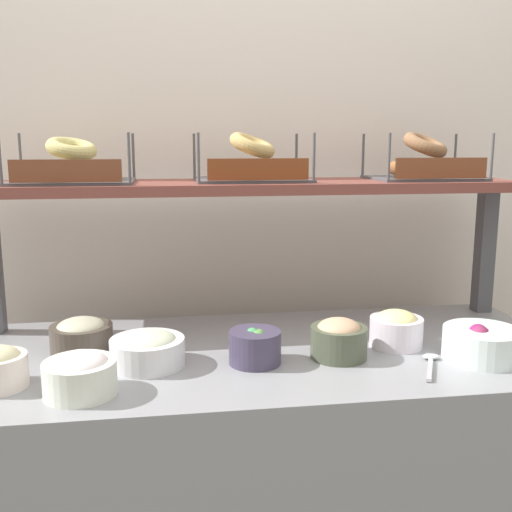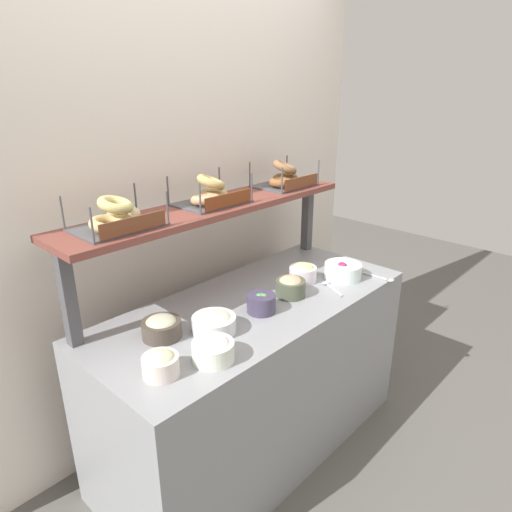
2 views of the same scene
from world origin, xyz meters
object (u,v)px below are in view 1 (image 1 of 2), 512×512
bowl_tuna_salad (82,335)px  serving_spoon_by_edge (430,362)px  bowl_cream_cheese (80,374)px  bowl_scallion_spread (147,349)px  bowl_hummus (339,338)px  bagel_basket_plain (72,167)px  bagel_basket_cinnamon_raisin (424,164)px  bagel_basket_sesame (251,165)px  bowl_egg_salad (396,328)px  bowl_beet_salad (482,343)px  bowl_veggie_mix (255,346)px

bowl_tuna_salad → serving_spoon_by_edge: bowl_tuna_salad is taller
bowl_tuna_salad → bowl_cream_cheese: bearing=-83.4°
bowl_scallion_spread → bowl_hummus: (0.48, -0.02, 0.01)m
bagel_basket_plain → bagel_basket_cinnamon_raisin: bearing=0.5°
serving_spoon_by_edge → bagel_basket_sesame: size_ratio=0.49×
bagel_basket_plain → bowl_egg_salad: bearing=-17.9°
bagel_basket_plain → bagel_basket_sesame: bagel_basket_sesame is taller
bowl_cream_cheese → bowl_scallion_spread: bearing=47.3°
bowl_beet_salad → bagel_basket_sesame: bearing=141.3°
bowl_scallion_spread → bagel_basket_plain: 0.58m
bowl_veggie_mix → bowl_hummus: 0.22m
bowl_veggie_mix → bowl_hummus: size_ratio=0.90×
bowl_scallion_spread → bowl_hummus: size_ratio=1.27×
bowl_scallion_spread → bowl_egg_salad: size_ratio=1.29×
bowl_hummus → bowl_cream_cheese: bearing=-167.6°
bowl_tuna_salad → bowl_hummus: (0.66, -0.14, 0.01)m
bowl_cream_cheese → bagel_basket_sesame: bearing=47.9°
bowl_egg_salad → bagel_basket_plain: 1.01m
bowl_cream_cheese → bagel_basket_sesame: bagel_basket_sesame is taller
bowl_veggie_mix → bagel_basket_plain: size_ratio=0.39×
bowl_egg_salad → bowl_tuna_salad: bearing=174.6°
bowl_scallion_spread → bowl_hummus: bowl_hummus is taller
bowl_scallion_spread → bowl_egg_salad: (0.66, 0.05, 0.01)m
bowl_beet_salad → bowl_tuna_salad: bearing=168.4°
bowl_beet_salad → bowl_egg_salad: 0.22m
bowl_hummus → bowl_tuna_salad: bearing=167.9°
bowl_beet_salad → bowl_hummus: bowl_hummus is taller
bowl_scallion_spread → bowl_tuna_salad: bearing=144.1°
bagel_basket_cinnamon_raisin → serving_spoon_by_edge: bearing=-109.1°
bowl_beet_salad → bagel_basket_plain: 1.20m
bowl_scallion_spread → bowl_tuna_salad: (-0.17, 0.13, 0.00)m
bagel_basket_plain → bagel_basket_sesame: (0.51, 0.02, 0.00)m
bowl_veggie_mix → serving_spoon_by_edge: (0.43, -0.08, -0.04)m
bowl_beet_salad → bowl_tuna_salad: same height
bowl_egg_salad → bowl_hummus: size_ratio=0.98×
serving_spoon_by_edge → bowl_beet_salad: bearing=7.3°
bowl_egg_salad → serving_spoon_by_edge: bearing=-77.8°
bowl_hummus → bagel_basket_sesame: bagel_basket_sesame is taller
bowl_cream_cheese → bagel_basket_cinnamon_raisin: size_ratio=0.49×
bowl_egg_salad → bagel_basket_sesame: 0.63m
bagel_basket_plain → bowl_veggie_mix: bearing=-36.7°
bowl_scallion_spread → bagel_basket_sesame: size_ratio=0.55×
bowl_scallion_spread → bowl_cream_cheese: (-0.14, -0.15, 0.00)m
bowl_beet_salad → bowl_hummus: bearing=169.2°
serving_spoon_by_edge → bagel_basket_sesame: bearing=131.1°
bowl_scallion_spread → bowl_cream_cheese: 0.21m
serving_spoon_by_edge → bagel_basket_cinnamon_raisin: 0.66m
bowl_cream_cheese → bagel_basket_plain: (-0.06, 0.48, 0.43)m
bagel_basket_plain → serving_spoon_by_edge: bearing=-25.5°
bowl_tuna_salad → bowl_veggie_mix: bearing=-18.7°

